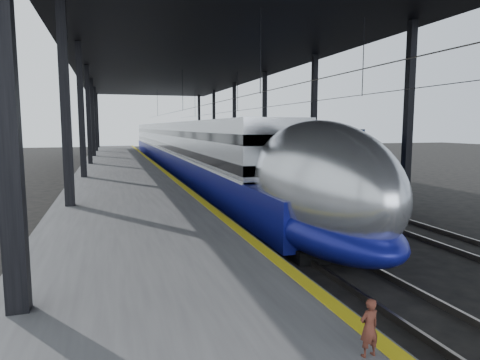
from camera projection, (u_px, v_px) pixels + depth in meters
name	position (u px, v px, depth m)	size (l,w,h in m)	color
ground	(253.00, 254.00, 13.64)	(160.00, 160.00, 0.00)	black
platform	(121.00, 175.00, 31.54)	(6.00, 80.00, 1.00)	#4C4C4F
yellow_strip	(159.00, 167.00, 32.29)	(0.30, 80.00, 0.01)	gold
rails	(226.00, 177.00, 33.92)	(6.52, 80.00, 0.16)	slate
canopy	(192.00, 59.00, 32.05)	(18.00, 75.00, 9.47)	black
tgv_train	(180.00, 148.00, 39.74)	(3.07, 65.20, 4.40)	silver
second_train	(214.00, 145.00, 47.81)	(2.85, 56.05, 3.92)	navy
child	(369.00, 328.00, 5.63)	(0.29, 0.19, 0.80)	#4B2319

